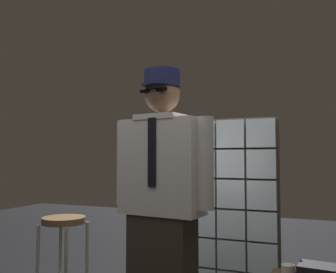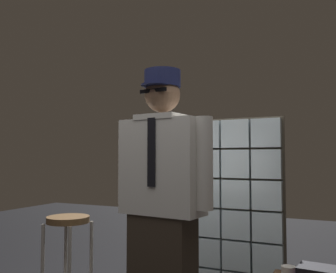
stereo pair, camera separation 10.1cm
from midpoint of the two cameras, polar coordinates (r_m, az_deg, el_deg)
name	(u,v)px [view 2 (the right image)]	position (r m, az deg, el deg)	size (l,w,h in m)	color
glass_block_wall	(208,207)	(3.41, 7.13, -10.88)	(1.34, 0.10, 1.61)	silver
standing_person	(162,203)	(2.41, 0.32, -10.27)	(0.73, 0.34, 1.81)	#382D23
bar_stool	(68,241)	(3.13, -14.41, -15.46)	(0.34, 0.34, 0.76)	brown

